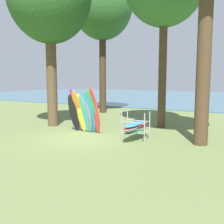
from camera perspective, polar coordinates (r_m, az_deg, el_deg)
name	(u,v)px	position (r m, az deg, el deg)	size (l,w,h in m)	color
ground_plane	(80,138)	(12.05, -6.97, -5.71)	(80.00, 80.00, 0.00)	olive
lake_water	(203,97)	(40.63, 19.31, 3.02)	(80.00, 36.00, 0.10)	#477084
tree_far_left_back	(102,6)	(21.81, -2.11, 22.19)	(4.69, 4.69, 11.12)	#42301E
leaning_board_pile	(84,112)	(13.10, -6.14, -0.04)	(1.96, 0.92, 2.30)	black
board_storage_rack	(135,127)	(11.73, 5.10, -3.29)	(1.15, 2.13, 1.25)	#9EA0A5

